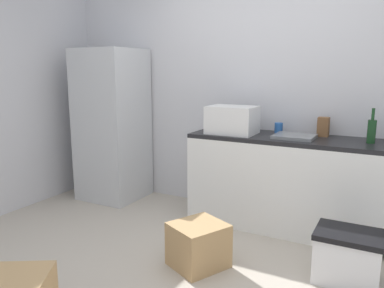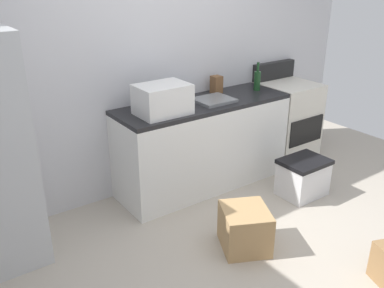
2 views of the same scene
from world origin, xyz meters
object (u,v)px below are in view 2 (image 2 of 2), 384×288
at_px(knife_block, 216,85).
at_px(cardboard_box_large, 245,228).
at_px(wine_bottle, 257,80).
at_px(stove_oven, 286,120).
at_px(coffee_mug, 183,95).
at_px(microwave, 162,99).
at_px(storage_bin, 303,177).

relative_size(knife_block, cardboard_box_large, 0.46).
bearing_deg(wine_bottle, knife_block, 158.74).
relative_size(stove_oven, coffee_mug, 11.00).
distance_m(microwave, cardboard_box_large, 1.32).
height_order(coffee_mug, knife_block, knife_block).
distance_m(knife_block, cardboard_box_large, 1.64).
relative_size(coffee_mug, cardboard_box_large, 0.25).
distance_m(microwave, storage_bin, 1.61).
height_order(microwave, knife_block, microwave).
bearing_deg(coffee_mug, wine_bottle, -10.61).
relative_size(wine_bottle, knife_block, 1.67).
bearing_deg(coffee_mug, knife_block, 0.80).
xyz_separation_m(microwave, knife_block, (0.82, 0.26, -0.05)).
height_order(microwave, wine_bottle, wine_bottle).
distance_m(knife_block, storage_bin, 1.29).
xyz_separation_m(stove_oven, cardboard_box_large, (-1.60, -1.08, -0.29)).
bearing_deg(storage_bin, wine_bottle, 86.52).
distance_m(stove_oven, cardboard_box_large, 1.95).
relative_size(microwave, cardboard_box_large, 1.17).
distance_m(wine_bottle, storage_bin, 1.13).
bearing_deg(storage_bin, stove_oven, 54.47).
xyz_separation_m(stove_oven, storage_bin, (-0.55, -0.76, -0.27)).
bearing_deg(storage_bin, knife_block, 111.81).
distance_m(stove_oven, knife_block, 1.07).
xyz_separation_m(cardboard_box_large, storage_bin, (1.05, 0.31, 0.02)).
height_order(stove_oven, cardboard_box_large, stove_oven).
bearing_deg(knife_block, wine_bottle, -21.26).
height_order(stove_oven, wine_bottle, wine_bottle).
distance_m(coffee_mug, storage_bin, 1.44).
bearing_deg(cardboard_box_large, coffee_mug, 78.43).
height_order(wine_bottle, coffee_mug, wine_bottle).
bearing_deg(cardboard_box_large, knife_block, 61.54).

